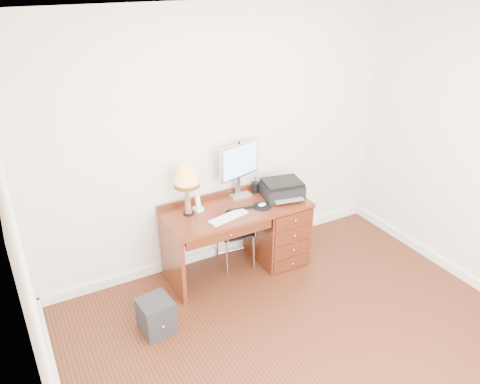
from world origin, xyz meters
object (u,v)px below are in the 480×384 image
desk (263,228)px  phone (198,206)px  leg_lamp (186,179)px  chair (238,228)px  monitor (240,163)px  printer (282,189)px  equipment_box (156,316)px

desk → phone: 0.81m
leg_lamp → phone: size_ratio=2.85×
desk → chair: (-0.29, 0.04, 0.06)m
chair → phone: bearing=176.9°
desk → chair: 0.30m
monitor → chair: (-0.12, -0.18, -0.65)m
phone → chair: bearing=-22.0°
monitor → leg_lamp: size_ratio=1.14×
monitor → leg_lamp: bearing=175.1°
printer → leg_lamp: (-1.03, 0.12, 0.29)m
desk → leg_lamp: (-0.81, 0.10, 0.72)m
desk → leg_lamp: size_ratio=2.90×
desk → leg_lamp: bearing=173.3°
equipment_box → leg_lamp: bearing=38.8°
desk → printer: (0.21, -0.02, 0.43)m
printer → leg_lamp: leg_lamp is taller
printer → chair: size_ratio=0.60×
desk → chair: chair is taller
chair → equipment_box: bearing=-146.9°
monitor → equipment_box: size_ratio=1.81×
phone → desk: bearing=-20.7°
desk → equipment_box: desk is taller
leg_lamp → equipment_box: bearing=-134.9°
equipment_box → phone: bearing=34.6°
monitor → leg_lamp: (-0.65, -0.12, 0.01)m
phone → equipment_box: (-0.71, -0.62, -0.64)m
printer → leg_lamp: 1.07m
monitor → printer: (0.38, -0.24, -0.28)m
chair → equipment_box: (-1.12, -0.54, -0.31)m
monitor → leg_lamp: 0.66m
leg_lamp → chair: leg_lamp is taller
leg_lamp → equipment_box: 1.28m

